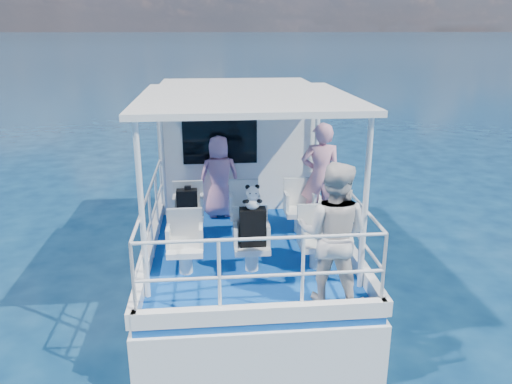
# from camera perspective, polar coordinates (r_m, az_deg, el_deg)

# --- Properties ---
(ground) EXTENTS (2000.00, 2000.00, 0.00)m
(ground) POSITION_cam_1_polar(r_m,az_deg,el_deg) (8.37, -1.13, -10.94)
(ground) COLOR #08213F
(ground) RESTS_ON ground
(hull) EXTENTS (3.00, 7.00, 1.60)m
(hull) POSITION_cam_1_polar(r_m,az_deg,el_deg) (9.26, -1.60, -7.95)
(hull) COLOR white
(hull) RESTS_ON ground
(deck) EXTENTS (2.90, 6.90, 0.10)m
(deck) POSITION_cam_1_polar(r_m,az_deg,el_deg) (8.92, -1.65, -3.04)
(deck) COLOR #0B419B
(deck) RESTS_ON hull
(cabin) EXTENTS (2.85, 2.00, 2.20)m
(cabin) POSITION_cam_1_polar(r_m,az_deg,el_deg) (9.84, -2.22, 5.96)
(cabin) COLOR white
(cabin) RESTS_ON deck
(canopy) EXTENTS (3.00, 3.20, 0.08)m
(canopy) POSITION_cam_1_polar(r_m,az_deg,el_deg) (7.18, -1.17, 10.71)
(canopy) COLOR white
(canopy) RESTS_ON cabin
(canopy_posts) EXTENTS (2.77, 2.97, 2.20)m
(canopy_posts) POSITION_cam_1_polar(r_m,az_deg,el_deg) (7.37, -1.08, 1.83)
(canopy_posts) COLOR white
(canopy_posts) RESTS_ON deck
(railings) EXTENTS (2.84, 3.59, 1.00)m
(railings) POSITION_cam_1_polar(r_m,az_deg,el_deg) (7.25, -0.86, -3.44)
(railings) COLOR white
(railings) RESTS_ON deck
(seat_port_fwd) EXTENTS (0.48, 0.46, 0.38)m
(seat_port_fwd) POSITION_cam_1_polar(r_m,az_deg,el_deg) (8.08, -7.68, -3.67)
(seat_port_fwd) COLOR silver
(seat_port_fwd) RESTS_ON deck
(seat_center_fwd) EXTENTS (0.48, 0.46, 0.38)m
(seat_center_fwd) POSITION_cam_1_polar(r_m,az_deg,el_deg) (8.09, -1.29, -3.48)
(seat_center_fwd) COLOR silver
(seat_center_fwd) RESTS_ON deck
(seat_stbd_fwd) EXTENTS (0.48, 0.46, 0.38)m
(seat_stbd_fwd) POSITION_cam_1_polar(r_m,az_deg,el_deg) (8.20, 5.01, -3.25)
(seat_stbd_fwd) COLOR silver
(seat_stbd_fwd) RESTS_ON deck
(seat_port_aft) EXTENTS (0.48, 0.46, 0.38)m
(seat_port_aft) POSITION_cam_1_polar(r_m,az_deg,el_deg) (6.89, -8.04, -7.66)
(seat_port_aft) COLOR silver
(seat_port_aft) RESTS_ON deck
(seat_center_aft) EXTENTS (0.48, 0.46, 0.38)m
(seat_center_aft) POSITION_cam_1_polar(r_m,az_deg,el_deg) (6.90, -0.49, -7.43)
(seat_center_aft) COLOR silver
(seat_center_aft) RESTS_ON deck
(seat_stbd_aft) EXTENTS (0.48, 0.46, 0.38)m
(seat_stbd_aft) POSITION_cam_1_polar(r_m,az_deg,el_deg) (7.02, 6.90, -7.08)
(seat_stbd_aft) COLOR silver
(seat_stbd_aft) RESTS_ON deck
(passenger_port_fwd) EXTENTS (0.57, 0.44, 1.44)m
(passenger_port_fwd) POSITION_cam_1_polar(r_m,az_deg,el_deg) (8.71, -4.21, 1.76)
(passenger_port_fwd) COLOR #C57FA4
(passenger_port_fwd) RESTS_ON deck
(passenger_stbd_fwd) EXTENTS (0.69, 0.50, 1.77)m
(passenger_stbd_fwd) POSITION_cam_1_polar(r_m,az_deg,el_deg) (8.17, 7.39, 1.76)
(passenger_stbd_fwd) COLOR pink
(passenger_stbd_fwd) RESTS_ON deck
(passenger_stbd_aft) EXTENTS (1.06, 0.97, 1.75)m
(passenger_stbd_aft) POSITION_cam_1_polar(r_m,az_deg,el_deg) (5.93, 8.81, -4.80)
(passenger_stbd_aft) COLOR silver
(passenger_stbd_aft) RESTS_ON deck
(backpack_port) EXTENTS (0.32, 0.18, 0.42)m
(backpack_port) POSITION_cam_1_polar(r_m,az_deg,el_deg) (7.86, -7.87, -1.20)
(backpack_port) COLOR black
(backpack_port) RESTS_ON seat_port_fwd
(backpack_center) EXTENTS (0.35, 0.20, 0.52)m
(backpack_center) POSITION_cam_1_polar(r_m,az_deg,el_deg) (6.70, -0.38, -4.01)
(backpack_center) COLOR black
(backpack_center) RESTS_ON seat_center_aft
(compact_camera) EXTENTS (0.10, 0.06, 0.06)m
(compact_camera) POSITION_cam_1_polar(r_m,az_deg,el_deg) (7.78, -7.82, 0.47)
(compact_camera) COLOR black
(compact_camera) RESTS_ON backpack_port
(panda) EXTENTS (0.22, 0.18, 0.33)m
(panda) POSITION_cam_1_polar(r_m,az_deg,el_deg) (6.54, -0.41, -0.58)
(panda) COLOR white
(panda) RESTS_ON backpack_center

